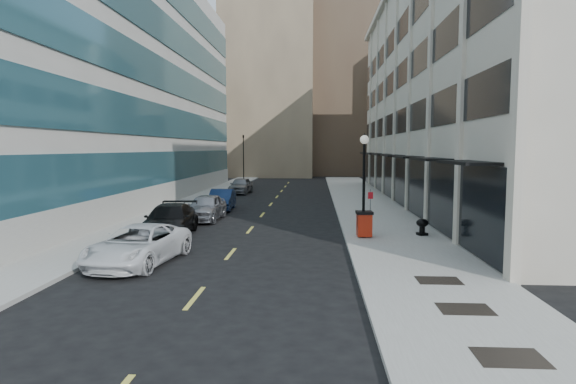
# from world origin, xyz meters

# --- Properties ---
(ground) EXTENTS (160.00, 160.00, 0.00)m
(ground) POSITION_xyz_m (0.00, 0.00, 0.00)
(ground) COLOR black
(ground) RESTS_ON ground
(sidewalk_right) EXTENTS (5.00, 80.00, 0.15)m
(sidewalk_right) POSITION_xyz_m (7.50, 20.00, 0.07)
(sidewalk_right) COLOR #9B978D
(sidewalk_right) RESTS_ON ground
(sidewalk_left) EXTENTS (3.00, 80.00, 0.15)m
(sidewalk_left) POSITION_xyz_m (-6.50, 20.00, 0.07)
(sidewalk_left) COLOR #9B978D
(sidewalk_left) RESTS_ON ground
(building_right) EXTENTS (15.30, 46.50, 18.25)m
(building_right) POSITION_xyz_m (16.94, 26.99, 8.99)
(building_right) COLOR beige
(building_right) RESTS_ON ground
(building_left) EXTENTS (16.14, 46.00, 20.00)m
(building_left) POSITION_xyz_m (-15.95, 27.00, 9.99)
(building_left) COLOR beige
(building_left) RESTS_ON ground
(skyline_tan_near) EXTENTS (14.00, 18.00, 28.00)m
(skyline_tan_near) POSITION_xyz_m (-4.00, 68.00, 14.00)
(skyline_tan_near) COLOR #988364
(skyline_tan_near) RESTS_ON ground
(skyline_brown) EXTENTS (12.00, 16.00, 34.00)m
(skyline_brown) POSITION_xyz_m (8.00, 72.00, 17.00)
(skyline_brown) COLOR brown
(skyline_brown) RESTS_ON ground
(skyline_tan_far) EXTENTS (12.00, 14.00, 22.00)m
(skyline_tan_far) POSITION_xyz_m (-14.00, 78.00, 11.00)
(skyline_tan_far) COLOR #988364
(skyline_tan_far) RESTS_ON ground
(skyline_stone) EXTENTS (10.00, 14.00, 20.00)m
(skyline_stone) POSITION_xyz_m (18.00, 66.00, 10.00)
(skyline_stone) COLOR beige
(skyline_stone) RESTS_ON ground
(grate_near) EXTENTS (1.40, 1.00, 0.01)m
(grate_near) POSITION_xyz_m (7.60, -2.00, 0.15)
(grate_near) COLOR black
(grate_near) RESTS_ON sidewalk_right
(grate_mid) EXTENTS (1.40, 1.00, 0.01)m
(grate_mid) POSITION_xyz_m (7.60, 1.00, 0.15)
(grate_mid) COLOR black
(grate_mid) RESTS_ON sidewalk_right
(grate_far) EXTENTS (1.40, 1.00, 0.01)m
(grate_far) POSITION_xyz_m (7.60, 3.80, 0.15)
(grate_far) COLOR black
(grate_far) RESTS_ON sidewalk_right
(road_centerline) EXTENTS (0.15, 68.20, 0.01)m
(road_centerline) POSITION_xyz_m (0.00, 17.00, 0.01)
(road_centerline) COLOR #D8CC4C
(road_centerline) RESTS_ON ground
(traffic_signal) EXTENTS (0.66, 0.66, 6.98)m
(traffic_signal) POSITION_xyz_m (-5.50, 48.00, 5.72)
(traffic_signal) COLOR black
(traffic_signal) RESTS_ON ground
(car_white_van) EXTENTS (3.12, 5.64, 1.49)m
(car_white_van) POSITION_xyz_m (-3.20, 6.00, 0.75)
(car_white_van) COLOR white
(car_white_van) RESTS_ON ground
(car_black_pickup) EXTENTS (2.64, 5.67, 1.60)m
(car_black_pickup) POSITION_xyz_m (-3.78, 11.80, 0.80)
(car_black_pickup) COLOR black
(car_black_pickup) RESTS_ON ground
(car_silver_sedan) EXTENTS (2.02, 4.80, 1.62)m
(car_silver_sedan) POSITION_xyz_m (-3.20, 17.29, 0.81)
(car_silver_sedan) COLOR gray
(car_silver_sedan) RESTS_ON ground
(car_blue_sedan) EXTENTS (1.83, 4.61, 1.49)m
(car_blue_sedan) POSITION_xyz_m (-3.20, 22.29, 0.75)
(car_blue_sedan) COLOR navy
(car_blue_sedan) RESTS_ON ground
(car_grey_sedan) EXTENTS (2.11, 4.72, 1.58)m
(car_grey_sedan) POSITION_xyz_m (-3.80, 34.95, 0.79)
(car_grey_sedan) COLOR gray
(car_grey_sedan) RESTS_ON ground
(trash_bin) EXTENTS (0.82, 0.89, 1.26)m
(trash_bin) POSITION_xyz_m (5.93, 11.46, 0.83)
(trash_bin) COLOR #B4200C
(trash_bin) RESTS_ON sidewalk_right
(lamppost) EXTENTS (0.42, 0.42, 5.03)m
(lamppost) POSITION_xyz_m (5.88, 11.39, 3.10)
(lamppost) COLOR black
(lamppost) RESTS_ON sidewalk_right
(sign_post) EXTENTS (0.26, 0.06, 2.19)m
(sign_post) POSITION_xyz_m (6.40, 13.10, 1.58)
(sign_post) COLOR slate
(sign_post) RESTS_ON sidewalk_right
(urn_planter) EXTENTS (0.59, 0.59, 0.82)m
(urn_planter) POSITION_xyz_m (8.86, 12.11, 0.65)
(urn_planter) COLOR black
(urn_planter) RESTS_ON sidewalk_right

